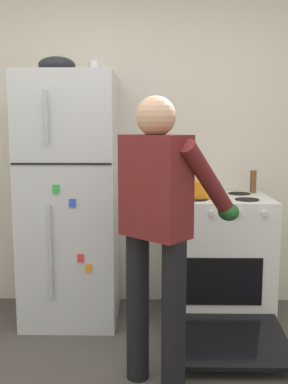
{
  "coord_description": "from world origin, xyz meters",
  "views": [
    {
      "loc": [
        0.06,
        -1.7,
        1.44
      ],
      "look_at": [
        0.01,
        1.32,
        1.0
      ],
      "focal_mm": 41.83,
      "sensor_mm": 36.0,
      "label": 1
    }
  ],
  "objects": [
    {
      "name": "coffee_mug",
      "position": [
        -0.35,
        1.62,
        1.87
      ],
      "size": [
        0.11,
        0.08,
        0.1
      ],
      "color": "silver",
      "rests_on": "refrigerator"
    },
    {
      "name": "refrigerator",
      "position": [
        -0.53,
        1.57,
        0.91
      ],
      "size": [
        0.68,
        0.72,
        1.82
      ],
      "color": "silver",
      "rests_on": "ground"
    },
    {
      "name": "pepper_mill",
      "position": [
        0.86,
        1.77,
        1.02
      ],
      "size": [
        0.05,
        0.05,
        0.17
      ],
      "primitive_type": "cylinder",
      "color": "brown",
      "rests_on": "stove_range"
    },
    {
      "name": "kitchen_wall_back",
      "position": [
        0.0,
        1.95,
        1.35
      ],
      "size": [
        6.0,
        0.1,
        2.7
      ],
      "primitive_type": "cube",
      "color": "silver",
      "rests_on": "ground"
    },
    {
      "name": "red_pot",
      "position": [
        0.4,
        1.52,
        1.0
      ],
      "size": [
        0.32,
        0.22,
        0.12
      ],
      "color": "orange",
      "rests_on": "stove_range"
    },
    {
      "name": "mixing_bowl",
      "position": [
        -0.61,
        1.57,
        1.88
      ],
      "size": [
        0.26,
        0.26,
        0.12
      ],
      "primitive_type": "ellipsoid",
      "color": "black",
      "rests_on": "refrigerator"
    },
    {
      "name": "stove_range",
      "position": [
        0.56,
        1.55,
        0.46
      ],
      "size": [
        0.76,
        1.23,
        0.94
      ],
      "color": "white",
      "rests_on": "ground"
    },
    {
      "name": "person_cook",
      "position": [
        0.11,
        0.66,
        0.96
      ],
      "size": [
        0.68,
        0.72,
        1.6
      ],
      "color": "black",
      "rests_on": "ground"
    }
  ]
}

